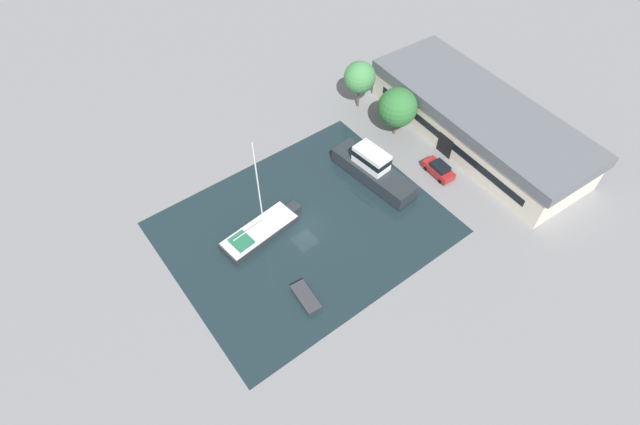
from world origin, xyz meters
TOP-DOWN VIEW (x-y plane):
  - ground_plane at (0.00, 0.00)m, footprint 440.00×440.00m
  - water_canal at (0.00, 0.00)m, footprint 23.95×29.57m
  - warehouse_building at (1.38, 26.62)m, footprint 31.03×12.97m
  - quay_tree_near_building at (-5.68, 18.88)m, footprint 5.06×5.06m
  - quay_tree_by_water at (-12.96, 18.71)m, footprint 4.27×4.27m
  - parked_car at (3.24, 18.02)m, footprint 4.26×2.01m
  - sailboat_moored at (-2.13, -4.43)m, footprint 4.23×10.41m
  - motor_cruiser at (-1.21, 11.14)m, footprint 11.79×4.31m
  - small_dinghy at (7.55, -5.32)m, footprint 3.89×1.90m

SIDE VIEW (x-z plane):
  - ground_plane at x=0.00m, z-range 0.00..0.00m
  - water_canal at x=0.00m, z-range 0.00..0.01m
  - small_dinghy at x=7.55m, z-range 0.01..0.65m
  - sailboat_moored at x=-2.13m, z-range -6.08..7.29m
  - parked_car at x=3.24m, z-range 0.01..1.70m
  - motor_cruiser at x=-1.21m, z-range -0.56..3.56m
  - warehouse_building at x=1.38m, z-range 0.03..5.54m
  - quay_tree_near_building at x=-5.68m, z-range 0.86..7.66m
  - quay_tree_by_water at x=-12.96m, z-range 1.31..8.22m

